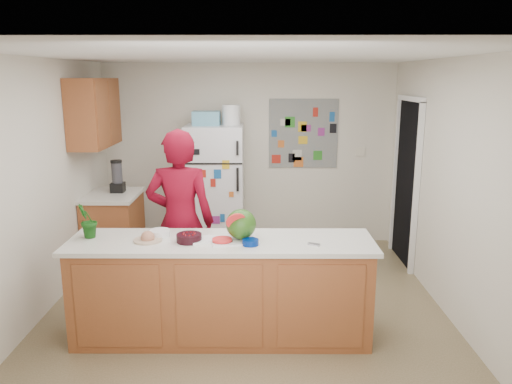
{
  "coord_description": "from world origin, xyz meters",
  "views": [
    {
      "loc": [
        0.13,
        -4.65,
        2.31
      ],
      "look_at": [
        0.1,
        0.2,
        1.19
      ],
      "focal_mm": 35.0,
      "sensor_mm": 36.0,
      "label": 1
    }
  ],
  "objects_px": {
    "person": "(180,222)",
    "watermelon": "(241,224)",
    "cherry_bowl": "(189,238)",
    "refrigerator": "(215,189)"
  },
  "relations": [
    {
      "from": "person",
      "to": "watermelon",
      "type": "distance_m",
      "value": 0.83
    },
    {
      "from": "cherry_bowl",
      "to": "person",
      "type": "bearing_deg",
      "value": 105.64
    },
    {
      "from": "watermelon",
      "to": "cherry_bowl",
      "type": "distance_m",
      "value": 0.46
    },
    {
      "from": "cherry_bowl",
      "to": "watermelon",
      "type": "bearing_deg",
      "value": 6.79
    },
    {
      "from": "refrigerator",
      "to": "person",
      "type": "xyz_separation_m",
      "value": [
        -0.19,
        -1.83,
        0.07
      ]
    },
    {
      "from": "refrigerator",
      "to": "person",
      "type": "relative_size",
      "value": 0.92
    },
    {
      "from": "person",
      "to": "watermelon",
      "type": "bearing_deg",
      "value": 139.81
    },
    {
      "from": "person",
      "to": "cherry_bowl",
      "type": "distance_m",
      "value": 0.62
    },
    {
      "from": "refrigerator",
      "to": "cherry_bowl",
      "type": "bearing_deg",
      "value": -90.52
    },
    {
      "from": "refrigerator",
      "to": "cherry_bowl",
      "type": "height_order",
      "value": "refrigerator"
    }
  ]
}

